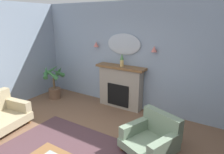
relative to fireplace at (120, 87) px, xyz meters
The scene contains 8 objects.
wall_back 0.99m from the fireplace, 23.78° to the left, with size 7.23×0.10×2.78m, color #8C9EB2.
fireplace is the anchor object (origin of this frame).
mantel_vase_centre 0.76m from the fireplace, 29.53° to the right, with size 0.10×0.10×0.34m.
wall_mirror 1.15m from the fireplace, 90.00° to the left, with size 0.96×0.06×0.56m, color #B2BCC6.
wall_sconce_left 1.38m from the fireplace, behind, with size 0.14×0.14×0.14m, color #D17066.
wall_sconce_right 1.38m from the fireplace, ahead, with size 0.14×0.14×0.14m, color #D17066.
armchair_in_corner 1.99m from the fireplace, 43.45° to the right, with size 1.04×1.05×0.71m.
potted_plant_tall_palm 2.07m from the fireplace, 165.14° to the right, with size 0.69×0.71×1.05m.
Camera 1 is at (1.92, -1.57, 2.36)m, focal length 31.20 mm.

